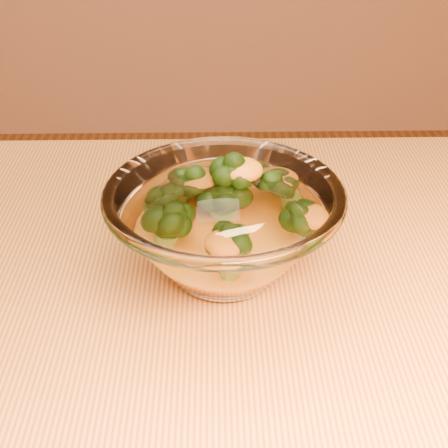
{
  "coord_description": "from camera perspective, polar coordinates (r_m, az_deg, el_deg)",
  "views": [
    {
      "loc": [
        -0.06,
        -0.39,
        1.14
      ],
      "look_at": [
        -0.05,
        0.1,
        0.81
      ],
      "focal_mm": 50.0,
      "sensor_mm": 36.0,
      "label": 1
    }
  ],
  "objects": [
    {
      "name": "table",
      "position": [
        0.63,
        5.08,
        -17.22
      ],
      "size": [
        1.2,
        0.8,
        0.75
      ],
      "color": "#C7863B",
      "rests_on": "ground"
    },
    {
      "name": "broccoli_heap",
      "position": [
        0.6,
        0.4,
        1.74
      ],
      "size": [
        0.15,
        0.15,
        0.08
      ],
      "color": "black",
      "rests_on": "cheese_sauce"
    },
    {
      "name": "cheese_sauce",
      "position": [
        0.61,
        -0.0,
        -2.04
      ],
      "size": [
        0.12,
        0.12,
        0.03
      ],
      "primitive_type": "ellipsoid",
      "color": "orange",
      "rests_on": "glass_bowl"
    },
    {
      "name": "glass_bowl",
      "position": [
        0.59,
        0.0,
        -0.39
      ],
      "size": [
        0.23,
        0.23,
        0.1
      ],
      "color": "white",
      "rests_on": "table"
    }
  ]
}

